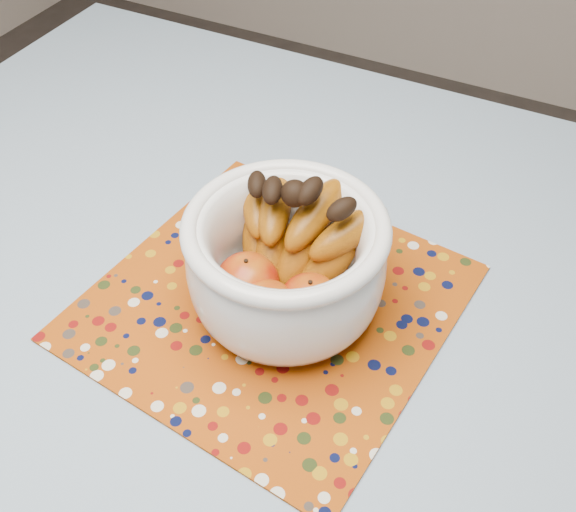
{
  "coord_description": "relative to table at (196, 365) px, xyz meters",
  "views": [
    {
      "loc": [
        0.34,
        -0.41,
        1.41
      ],
      "look_at": [
        0.09,
        0.08,
        0.85
      ],
      "focal_mm": 42.0,
      "sensor_mm": 36.0,
      "label": 1
    }
  ],
  "objects": [
    {
      "name": "fruit_bowl",
      "position": [
        0.09,
        0.09,
        0.17
      ],
      "size": [
        0.26,
        0.24,
        0.18
      ],
      "color": "white",
      "rests_on": "placemat"
    },
    {
      "name": "placemat",
      "position": [
        0.07,
        0.08,
        0.09
      ],
      "size": [
        0.46,
        0.46,
        0.0
      ],
      "primitive_type": "cube",
      "rotation": [
        0.0,
        0.0,
        -0.11
      ],
      "color": "#993D08",
      "rests_on": "tablecloth"
    },
    {
      "name": "table",
      "position": [
        0.0,
        0.0,
        0.0
      ],
      "size": [
        1.2,
        1.2,
        0.75
      ],
      "color": "brown",
      "rests_on": "ground"
    },
    {
      "name": "tablecloth",
      "position": [
        0.0,
        0.0,
        0.08
      ],
      "size": [
        1.32,
        1.32,
        0.01
      ],
      "primitive_type": "cube",
      "color": "#6080A1",
      "rests_on": "table"
    }
  ]
}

